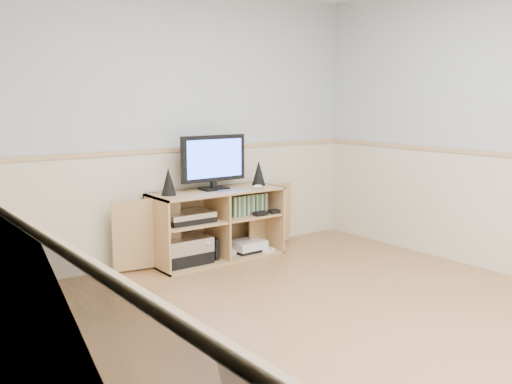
% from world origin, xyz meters
% --- Properties ---
extents(room, '(4.04, 4.54, 2.54)m').
position_xyz_m(room, '(-0.06, 0.12, 1.22)').
color(room, tan).
rests_on(room, ground).
extents(media_cabinet, '(1.96, 0.47, 0.65)m').
position_xyz_m(media_cabinet, '(0.26, 2.04, 0.33)').
color(media_cabinet, tan).
rests_on(media_cabinet, floor).
extents(monitor, '(0.66, 0.18, 0.50)m').
position_xyz_m(monitor, '(0.26, 2.03, 0.92)').
color(monitor, black).
rests_on(monitor, media_cabinet).
extents(speaker_left, '(0.13, 0.13, 0.24)m').
position_xyz_m(speaker_left, '(-0.22, 2.00, 0.77)').
color(speaker_left, black).
rests_on(speaker_left, media_cabinet).
extents(speaker_right, '(0.13, 0.13, 0.24)m').
position_xyz_m(speaker_right, '(0.76, 2.00, 0.77)').
color(speaker_right, black).
rests_on(speaker_right, media_cabinet).
extents(keyboard, '(0.31, 0.16, 0.01)m').
position_xyz_m(keyboard, '(0.37, 1.84, 0.66)').
color(keyboard, silver).
rests_on(keyboard, media_cabinet).
extents(mouse, '(0.11, 0.08, 0.04)m').
position_xyz_m(mouse, '(0.63, 1.84, 0.67)').
color(mouse, white).
rests_on(mouse, media_cabinet).
extents(av_components, '(0.52, 0.33, 0.47)m').
position_xyz_m(av_components, '(-0.07, 1.98, 0.22)').
color(av_components, black).
rests_on(av_components, media_cabinet).
extents(game_consoles, '(0.45, 0.30, 0.11)m').
position_xyz_m(game_consoles, '(0.59, 1.97, 0.07)').
color(game_consoles, white).
rests_on(game_consoles, media_cabinet).
extents(game_cases, '(0.41, 0.14, 0.19)m').
position_xyz_m(game_cases, '(0.60, 1.96, 0.48)').
color(game_cases, '#3F8C3F').
rests_on(game_cases, media_cabinet).
extents(wall_outlet, '(0.12, 0.03, 0.12)m').
position_xyz_m(wall_outlet, '(1.00, 2.23, 0.60)').
color(wall_outlet, white).
rests_on(wall_outlet, wall_back).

